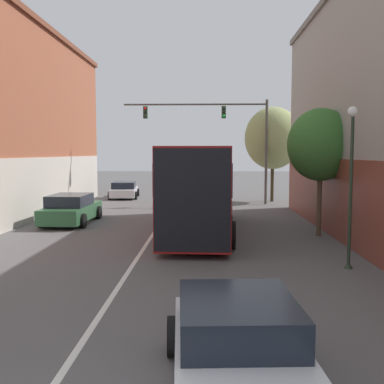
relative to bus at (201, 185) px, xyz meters
name	(u,v)px	position (x,y,z in m)	size (l,w,h in m)	color
lane_center_line	(153,234)	(-2.01, -0.42, -2.04)	(0.14, 42.62, 0.01)	silver
bus	(201,185)	(0.00, 0.00, 0.00)	(3.15, 10.56, 3.66)	maroon
hatchback_foreground	(239,348)	(0.71, -12.97, -1.42)	(2.31, 4.08, 1.31)	silver
parked_car_left_near	(71,209)	(-6.36, 2.34, -1.36)	(2.20, 4.64, 1.43)	#285633
parked_car_left_mid	(124,190)	(-6.03, 14.72, -1.45)	(2.39, 4.32, 1.23)	silver
traffic_signal_gantry	(224,128)	(1.40, 10.88, 3.03)	(9.57, 0.36, 6.94)	#514C47
street_lamp	(351,177)	(4.50, -5.91, 0.69)	(0.31, 0.31, 4.79)	#233323
street_tree_near	(321,145)	(4.90, -0.68, 1.71)	(2.70, 2.43, 5.26)	brown
street_tree_far	(273,138)	(4.90, 12.57, 2.41)	(3.95, 3.55, 6.64)	#3D2D1E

